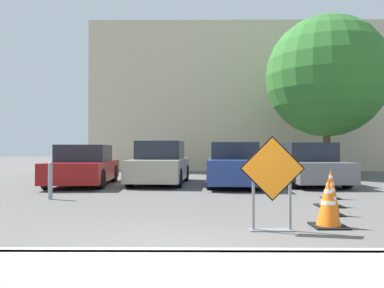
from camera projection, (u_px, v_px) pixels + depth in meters
The scene contains 14 objects.
ground_plane at pixel (183, 182), 14.20m from camera, with size 96.00×96.00×0.00m, color #565451.
curb_lip at pixel (156, 256), 4.20m from camera, with size 27.43×0.20×0.14m.
road_closed_sign at pixel (272, 178), 5.80m from camera, with size 1.01×0.20×1.48m.
traffic_cone_nearest at pixel (328, 203), 6.12m from camera, with size 0.54×0.54×0.79m.
traffic_cone_second at pixel (332, 199), 7.18m from camera, with size 0.39×0.39×0.67m.
traffic_cone_third at pixel (329, 192), 8.27m from camera, with size 0.53×0.53×0.66m.
traffic_cone_fourth at pixel (331, 184), 9.56m from camera, with size 0.41×0.41×0.77m.
parked_car_nearest at pixel (84, 167), 13.17m from camera, with size 2.09×4.27×1.42m.
parked_car_second at pixel (160, 164), 13.69m from camera, with size 2.06×4.30×1.56m.
parked_car_third at pixel (234, 166), 13.09m from camera, with size 2.05×4.56×1.50m.
parked_car_fourth at pixel (307, 166), 13.34m from camera, with size 2.01×4.16×1.49m.
bollard_nearest at pixel (50, 179), 9.46m from camera, with size 0.12×0.12×0.95m.
building_facade_backdrop at pixel (237, 101), 23.94m from camera, with size 17.67×5.00×8.72m.
street_tree_behind_lot at pixel (326, 77), 17.25m from camera, with size 5.56×5.56×7.40m.
Camera 1 is at (0.44, -4.21, 1.28)m, focal length 35.00 mm.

